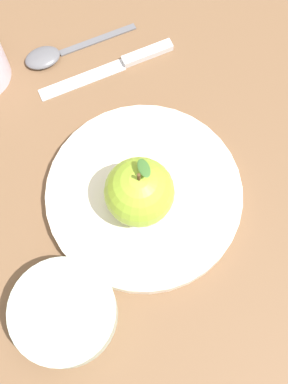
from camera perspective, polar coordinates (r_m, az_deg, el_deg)
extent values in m
plane|color=brown|center=(0.64, 0.00, 3.09)|extent=(2.40, 2.40, 0.00)
cylinder|color=silver|center=(0.62, 0.00, -0.33)|extent=(0.23, 0.23, 0.02)
torus|color=silver|center=(0.61, 0.00, -0.17)|extent=(0.23, 0.23, 0.01)
sphere|color=#8CB22D|center=(0.57, -0.53, 0.00)|extent=(0.08, 0.08, 0.08)
cylinder|color=#4C3319|center=(0.52, -0.57, 1.62)|extent=(0.00, 0.00, 0.02)
ellipsoid|color=#386628|center=(0.52, -0.01, 2.68)|extent=(0.02, 0.03, 0.01)
cylinder|color=#B2C6B2|center=(0.58, -8.86, -13.08)|extent=(0.12, 0.12, 0.04)
torus|color=#B2C6B2|center=(0.57, -9.10, -12.89)|extent=(0.12, 0.12, 0.01)
cylinder|color=#8E9F8E|center=(0.57, -9.07, -12.91)|extent=(0.09, 0.09, 0.01)
cube|color=silver|center=(0.70, -6.87, 12.27)|extent=(0.11, 0.08, 0.00)
cube|color=silver|center=(0.71, 0.37, 15.13)|extent=(0.07, 0.05, 0.01)
ellipsoid|color=#59595E|center=(0.72, -11.17, 14.39)|extent=(0.06, 0.06, 0.01)
cube|color=#59595E|center=(0.73, -5.14, 16.52)|extent=(0.10, 0.07, 0.01)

